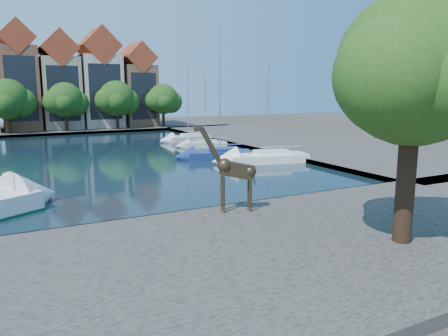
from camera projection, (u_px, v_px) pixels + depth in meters
name	position (u px, v px, depth m)	size (l,w,h in m)	color
ground	(168.00, 221.00, 23.68)	(160.00, 160.00, 0.00)	#38332B
water_basin	(86.00, 158.00, 44.59)	(38.00, 50.00, 0.08)	black
near_quay	(230.00, 262.00, 17.54)	(50.00, 14.00, 0.50)	#545049
far_quay	(50.00, 130.00, 72.43)	(60.00, 16.00, 0.50)	#545049
right_quay	(286.00, 142.00, 55.95)	(14.00, 52.00, 0.50)	#545049
plane_tree	(416.00, 74.00, 17.92)	(8.32, 6.40, 10.62)	#332114
townhouse_center	(19.00, 80.00, 69.13)	(5.44, 9.18, 16.93)	brown
townhouse_east_inner	(59.00, 84.00, 71.98)	(5.94, 9.18, 15.79)	tan
townhouse_east_mid	(99.00, 82.00, 74.88)	(6.43, 9.18, 16.65)	beige
townhouse_east_end	(136.00, 88.00, 78.02)	(5.44, 9.18, 14.43)	brown
far_tree_mid_west	(9.00, 101.00, 64.03)	(7.80, 6.00, 8.00)	#332114
far_tree_mid_east	(66.00, 101.00, 67.71)	(7.02, 5.40, 7.52)	#332114
far_tree_east	(117.00, 100.00, 71.34)	(7.54, 5.80, 7.84)	#332114
far_tree_far_east	(164.00, 100.00, 75.02)	(6.76, 5.20, 7.36)	#332114
giraffe_statue	(233.00, 170.00, 23.38)	(3.23, 1.28, 4.70)	#3B2E1D
sailboat_right_a	(267.00, 156.00, 41.85)	(8.05, 4.36, 12.94)	white
sailboat_right_b	(220.00, 152.00, 44.12)	(6.83, 3.85, 13.46)	navy
sailboat_right_c	(205.00, 143.00, 52.64)	(5.36, 3.09, 8.64)	silver
sailboat_right_d	(189.00, 137.00, 58.66)	(6.10, 2.60, 9.87)	silver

